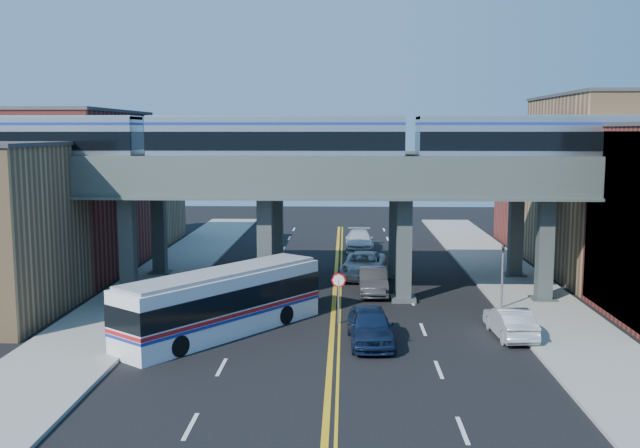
{
  "coord_description": "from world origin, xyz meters",
  "views": [
    {
      "loc": [
        0.61,
        -32.43,
        9.75
      ],
      "look_at": [
        -0.76,
        6.31,
        4.69
      ],
      "focal_mm": 40.0,
      "sensor_mm": 36.0,
      "label": 1
    }
  ],
  "objects_px": {
    "traffic_signal": "(503,269)",
    "car_parked_curb": "(510,322)",
    "car_lane_c": "(364,265)",
    "car_lane_b": "(373,281)",
    "stop_sign": "(339,290)",
    "car_lane_d": "(359,240)",
    "transit_train": "(276,142)",
    "transit_bus": "(223,303)",
    "car_lane_a": "(370,326)"
  },
  "relations": [
    {
      "from": "traffic_signal",
      "to": "car_parked_curb",
      "type": "xyz_separation_m",
      "value": [
        -0.7,
        -5.14,
        -1.57
      ]
    },
    {
      "from": "car_lane_c",
      "to": "car_lane_b",
      "type": "bearing_deg",
      "value": -78.01
    },
    {
      "from": "car_lane_b",
      "to": "car_lane_c",
      "type": "xyz_separation_m",
      "value": [
        -0.44,
        5.02,
        0.04
      ]
    },
    {
      "from": "car_lane_c",
      "to": "car_parked_curb",
      "type": "xyz_separation_m",
      "value": [
        6.62,
        -13.89,
        -0.1
      ]
    },
    {
      "from": "stop_sign",
      "to": "traffic_signal",
      "type": "height_order",
      "value": "traffic_signal"
    },
    {
      "from": "car_lane_b",
      "to": "car_lane_d",
      "type": "height_order",
      "value": "car_lane_d"
    },
    {
      "from": "traffic_signal",
      "to": "car_lane_b",
      "type": "xyz_separation_m",
      "value": [
        -6.88,
        3.74,
        -1.52
      ]
    },
    {
      "from": "transit_train",
      "to": "car_lane_d",
      "type": "height_order",
      "value": "transit_train"
    },
    {
      "from": "traffic_signal",
      "to": "transit_bus",
      "type": "bearing_deg",
      "value": -160.79
    },
    {
      "from": "car_lane_a",
      "to": "car_lane_d",
      "type": "relative_size",
      "value": 0.89
    },
    {
      "from": "car_lane_c",
      "to": "car_parked_curb",
      "type": "relative_size",
      "value": 1.34
    },
    {
      "from": "traffic_signal",
      "to": "car_lane_a",
      "type": "xyz_separation_m",
      "value": [
        -7.4,
        -6.45,
        -1.46
      ]
    },
    {
      "from": "transit_train",
      "to": "car_lane_c",
      "type": "relative_size",
      "value": 7.53
    },
    {
      "from": "transit_bus",
      "to": "car_parked_curb",
      "type": "xyz_separation_m",
      "value": [
        13.78,
        -0.09,
        -0.79
      ]
    },
    {
      "from": "stop_sign",
      "to": "car_parked_curb",
      "type": "xyz_separation_m",
      "value": [
        8.2,
        -2.14,
        -1.03
      ]
    },
    {
      "from": "transit_train",
      "to": "traffic_signal",
      "type": "height_order",
      "value": "transit_train"
    },
    {
      "from": "car_lane_c",
      "to": "car_lane_a",
      "type": "bearing_deg",
      "value": -83.35
    },
    {
      "from": "traffic_signal",
      "to": "car_lane_a",
      "type": "distance_m",
      "value": 9.92
    },
    {
      "from": "stop_sign",
      "to": "car_lane_b",
      "type": "distance_m",
      "value": 7.1
    },
    {
      "from": "car_lane_d",
      "to": "car_lane_a",
      "type": "bearing_deg",
      "value": -89.6
    },
    {
      "from": "car_lane_c",
      "to": "car_parked_curb",
      "type": "height_order",
      "value": "car_lane_c"
    },
    {
      "from": "traffic_signal",
      "to": "stop_sign",
      "type": "bearing_deg",
      "value": -161.37
    },
    {
      "from": "stop_sign",
      "to": "traffic_signal",
      "type": "bearing_deg",
      "value": 18.63
    },
    {
      "from": "transit_bus",
      "to": "car_lane_c",
      "type": "distance_m",
      "value": 15.56
    },
    {
      "from": "car_parked_curb",
      "to": "traffic_signal",
      "type": "bearing_deg",
      "value": -101.35
    },
    {
      "from": "car_lane_c",
      "to": "car_lane_d",
      "type": "bearing_deg",
      "value": 97.37
    },
    {
      "from": "car_lane_c",
      "to": "car_lane_d",
      "type": "distance_m",
      "value": 10.92
    },
    {
      "from": "stop_sign",
      "to": "car_lane_c",
      "type": "relative_size",
      "value": 0.44
    },
    {
      "from": "car_lane_b",
      "to": "stop_sign",
      "type": "bearing_deg",
      "value": -107.0
    },
    {
      "from": "car_parked_curb",
      "to": "transit_bus",
      "type": "bearing_deg",
      "value": -3.98
    },
    {
      "from": "traffic_signal",
      "to": "car_lane_d",
      "type": "distance_m",
      "value": 21.07
    },
    {
      "from": "car_lane_b",
      "to": "car_lane_d",
      "type": "relative_size",
      "value": 0.85
    },
    {
      "from": "transit_bus",
      "to": "car_parked_curb",
      "type": "height_order",
      "value": "transit_bus"
    },
    {
      "from": "transit_bus",
      "to": "car_lane_a",
      "type": "height_order",
      "value": "transit_bus"
    },
    {
      "from": "transit_train",
      "to": "stop_sign",
      "type": "height_order",
      "value": "transit_train"
    },
    {
      "from": "traffic_signal",
      "to": "car_lane_b",
      "type": "bearing_deg",
      "value": 151.49
    },
    {
      "from": "transit_bus",
      "to": "car_lane_c",
      "type": "relative_size",
      "value": 1.8
    },
    {
      "from": "car_lane_d",
      "to": "car_parked_curb",
      "type": "xyz_separation_m",
      "value": [
        6.7,
        -24.81,
        -0.08
      ]
    },
    {
      "from": "transit_train",
      "to": "stop_sign",
      "type": "xyz_separation_m",
      "value": [
        3.6,
        -5.0,
        -7.4
      ]
    },
    {
      "from": "car_lane_b",
      "to": "car_lane_d",
      "type": "bearing_deg",
      "value": 91.58
    },
    {
      "from": "car_lane_a",
      "to": "car_lane_d",
      "type": "height_order",
      "value": "car_lane_a"
    },
    {
      "from": "traffic_signal",
      "to": "transit_bus",
      "type": "xyz_separation_m",
      "value": [
        -14.48,
        -5.05,
        -0.78
      ]
    },
    {
      "from": "transit_train",
      "to": "transit_bus",
      "type": "bearing_deg",
      "value": -105.74
    },
    {
      "from": "car_lane_b",
      "to": "car_parked_curb",
      "type": "distance_m",
      "value": 10.81
    },
    {
      "from": "traffic_signal",
      "to": "car_parked_curb",
      "type": "distance_m",
      "value": 5.42
    },
    {
      "from": "car_lane_b",
      "to": "car_lane_a",
      "type": "bearing_deg",
      "value": -93.23
    },
    {
      "from": "traffic_signal",
      "to": "car_lane_d",
      "type": "height_order",
      "value": "traffic_signal"
    },
    {
      "from": "traffic_signal",
      "to": "car_lane_b",
      "type": "relative_size",
      "value": 0.87
    },
    {
      "from": "transit_bus",
      "to": "car_lane_b",
      "type": "relative_size",
      "value": 2.25
    },
    {
      "from": "transit_bus",
      "to": "car_lane_b",
      "type": "distance_m",
      "value": 11.64
    }
  ]
}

